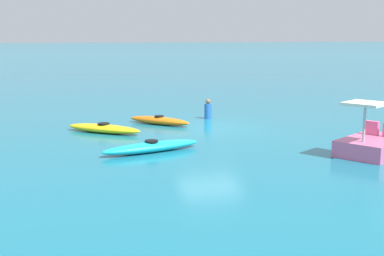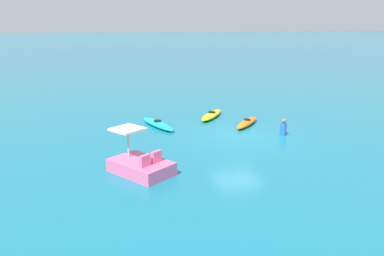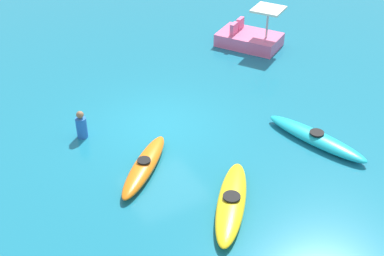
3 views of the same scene
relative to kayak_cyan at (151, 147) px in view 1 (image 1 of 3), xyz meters
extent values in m
plane|color=#19728C|center=(-3.04, -3.53, -0.16)|extent=(600.00, 600.00, 0.00)
ellipsoid|color=#19B7C6|center=(0.00, 0.00, 0.00)|extent=(3.38, 1.50, 0.32)
cylinder|color=black|center=(0.00, 0.00, 0.18)|extent=(0.52, 0.52, 0.05)
ellipsoid|color=yellow|center=(1.11, -3.67, 0.00)|extent=(2.86, 2.54, 0.32)
cylinder|color=black|center=(1.11, -3.67, 0.18)|extent=(0.62, 0.62, 0.05)
ellipsoid|color=orange|center=(-1.28, -4.92, 0.00)|extent=(2.42, 2.47, 0.32)
cylinder|color=black|center=(-1.28, -4.92, 0.18)|extent=(0.52, 0.52, 0.05)
cube|color=pink|center=(-6.49, 2.15, 0.09)|extent=(2.83, 2.54, 0.50)
cube|color=pink|center=(-6.80, 1.60, 0.56)|extent=(0.37, 0.46, 0.44)
cylinder|color=#B2B2B7|center=(-5.89, 2.51, 0.89)|extent=(0.08, 0.08, 1.10)
cube|color=silver|center=(-5.89, 2.51, 1.48)|extent=(1.51, 1.51, 0.08)
cylinder|color=blue|center=(-3.67, -5.81, 0.16)|extent=(0.45, 0.45, 0.65)
sphere|color=#8C6647|center=(-3.67, -5.81, 0.61)|extent=(0.22, 0.22, 0.22)
camera|label=1|loc=(2.94, 15.37, 3.40)|focal=47.63mm
camera|label=2|loc=(-19.89, 4.45, 5.36)|focal=34.93mm
camera|label=3|loc=(9.14, -9.38, 8.76)|focal=49.30mm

